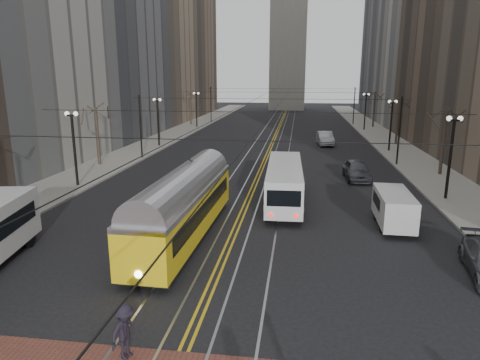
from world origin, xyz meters
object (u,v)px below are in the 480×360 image
(sedan_grey, at_px, (357,170))
(pedestrian_d, at_px, (125,331))
(streetcar, at_px, (184,211))
(sedan_silver, at_px, (325,138))
(rear_bus, at_px, (284,184))
(cargo_van, at_px, (394,210))

(sedan_grey, bearing_deg, pedestrian_d, -113.90)
(streetcar, height_order, sedan_silver, streetcar)
(sedan_grey, height_order, pedestrian_d, pedestrian_d)
(rear_bus, xyz_separation_m, sedan_grey, (5.77, 7.71, -0.52))
(rear_bus, distance_m, cargo_van, 7.50)
(rear_bus, bearing_deg, sedan_grey, 51.51)
(sedan_grey, relative_size, sedan_silver, 0.96)
(sedan_grey, xyz_separation_m, sedan_silver, (-1.61, 18.63, 0.01))
(streetcar, xyz_separation_m, rear_bus, (5.02, 7.24, -0.15))
(cargo_van, xyz_separation_m, pedestrian_d, (-10.54, -13.36, -0.12))
(sedan_silver, bearing_deg, cargo_van, -90.47)
(streetcar, relative_size, cargo_van, 2.74)
(streetcar, relative_size, sedan_silver, 2.50)
(streetcar, xyz_separation_m, cargo_van, (11.39, 3.30, -0.47))
(streetcar, xyz_separation_m, sedan_silver, (9.18, 33.58, -0.65))
(sedan_grey, xyz_separation_m, pedestrian_d, (-9.94, -25.01, 0.07))
(rear_bus, xyz_separation_m, cargo_van, (6.37, -3.94, -0.32))
(rear_bus, relative_size, pedestrian_d, 5.80)
(cargo_van, height_order, sedan_grey, cargo_van)
(rear_bus, height_order, sedan_silver, rear_bus)
(rear_bus, height_order, sedan_grey, rear_bus)
(sedan_silver, bearing_deg, pedestrian_d, -105.45)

